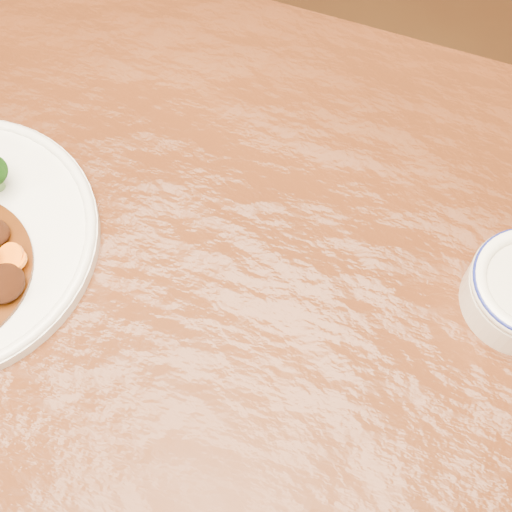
% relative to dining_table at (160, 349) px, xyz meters
% --- Properties ---
extents(ground, '(4.00, 4.00, 0.00)m').
position_rel_dining_table_xyz_m(ground, '(0.00, 0.00, -0.67)').
color(ground, '#401D10').
rests_on(ground, ground).
extents(dining_table, '(1.60, 1.08, 0.75)m').
position_rel_dining_table_xyz_m(dining_table, '(0.00, 0.00, 0.00)').
color(dining_table, '#4C210D').
rests_on(dining_table, ground).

